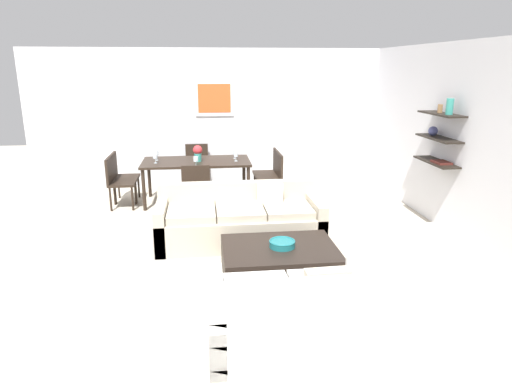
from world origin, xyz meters
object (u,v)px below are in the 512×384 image
object	(u,v)px
decorative_bowl	(282,243)
dining_chair_left_far	(121,174)
dining_chair_right_near	(273,175)
wine_glass_head	(196,151)
loveseat_white	(294,315)
dining_chair_foot	(196,187)
centerpiece_vase	(198,153)
wine_glass_foot	(196,159)
coffee_table	(279,262)
wine_glass_left_near	(155,157)
sofa_beige	(240,222)
dining_chair_head	(197,164)
dining_table	(196,164)
wine_glass_right_far	(235,153)
wine_glass_left_far	(156,153)
wine_glass_right_near	(236,155)
dining_chair_left_near	(117,179)
dining_chair_right_far	(270,170)

from	to	relation	value
decorative_bowl	dining_chair_left_far	size ratio (longest dim) A/B	0.34
dining_chair_right_near	wine_glass_head	size ratio (longest dim) A/B	6.25
loveseat_white	dining_chair_foot	xyz separation A→B (m)	(-0.86, 3.60, 0.21)
centerpiece_vase	wine_glass_foot	bearing A→B (deg)	-94.90
coffee_table	wine_glass_foot	size ratio (longest dim) A/B	8.32
decorative_bowl	dining_chair_right_near	size ratio (longest dim) A/B	0.34
loveseat_white	wine_glass_left_near	distance (m)	4.67
sofa_beige	dining_chair_left_far	bearing A→B (deg)	131.05
loveseat_white	dining_chair_head	size ratio (longest dim) A/B	1.68
dining_chair_head	centerpiece_vase	world-z (taller)	centerpiece_vase
dining_table	wine_glass_right_far	xyz separation A→B (m)	(0.69, 0.12, 0.16)
decorative_bowl	dining_chair_head	bearing A→B (deg)	103.59
dining_table	wine_glass_left_far	size ratio (longest dim) A/B	11.26
centerpiece_vase	dining_chair_right_near	bearing A→B (deg)	-6.95
dining_chair_left_far	centerpiece_vase	bearing A→B (deg)	-11.14
loveseat_white	wine_glass_left_far	bearing A→B (deg)	108.70
coffee_table	centerpiece_vase	xyz separation A→B (m)	(-0.93, 3.12, 0.72)
wine_glass_head	wine_glass_left_near	distance (m)	0.88
dining_chair_foot	wine_glass_right_near	bearing A→B (deg)	47.90
dining_chair_right_near	wine_glass_right_far	world-z (taller)	wine_glass_right_far
dining_chair_left_near	dining_chair_left_far	size ratio (longest dim) A/B	1.00
coffee_table	wine_glass_left_far	size ratio (longest dim) A/B	7.73
dining_chair_foot	wine_glass_right_near	world-z (taller)	wine_glass_right_near
loveseat_white	wine_glass_foot	xyz separation A→B (m)	(-0.86, 4.06, 0.57)
loveseat_white	wine_glass_left_near	xyz separation A→B (m)	(-1.56, 4.37, 0.57)
dining_chair_head	dining_chair_left_near	distance (m)	1.74
dining_chair_right_near	centerpiece_vase	distance (m)	1.39
dining_chair_right_far	loveseat_white	bearing A→B (deg)	-95.90
dining_chair_right_near	wine_glass_right_far	bearing A→B (deg)	152.89
sofa_beige	coffee_table	bearing A→B (deg)	-72.87
dining_chair_foot	wine_glass_left_far	xyz separation A→B (m)	(-0.69, 1.01, 0.37)
dining_table	dining_chair_head	distance (m)	0.91
decorative_bowl	wine_glass_right_near	distance (m)	3.11
decorative_bowl	wine_glass_foot	distance (m)	2.96
dining_chair_foot	centerpiece_vase	world-z (taller)	centerpiece_vase
wine_glass_left_near	dining_table	bearing A→B (deg)	9.72
dining_table	centerpiece_vase	size ratio (longest dim) A/B	6.67
coffee_table	wine_glass_right_near	xyz separation A→B (m)	(-0.26, 3.06, 0.67)
dining_chair_foot	dining_chair_right_far	xyz separation A→B (m)	(1.35, 1.10, 0.00)
coffee_table	dining_chair_left_near	size ratio (longest dim) A/B	1.47
decorative_bowl	wine_glass_left_far	bearing A→B (deg)	116.95
wine_glass_right_far	wine_glass_foot	size ratio (longest dim) A/B	0.91
dining_chair_right_far	wine_glass_head	world-z (taller)	wine_glass_head
loveseat_white	wine_glass_left_near	size ratio (longest dim) A/B	9.51
decorative_bowl	wine_glass_head	distance (m)	3.76
dining_chair_right_near	wine_glass_right_far	distance (m)	0.81
wine_glass_left_far	wine_glass_head	world-z (taller)	wine_glass_left_far
loveseat_white	dining_chair_left_far	distance (m)	5.20
wine_glass_left_far	wine_glass_left_near	world-z (taller)	wine_glass_left_far
wine_glass_left_near	dining_chair_head	bearing A→B (deg)	55.40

